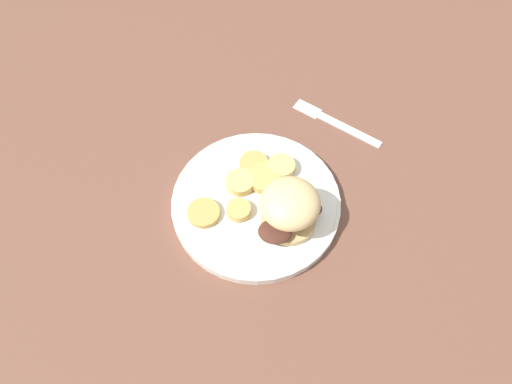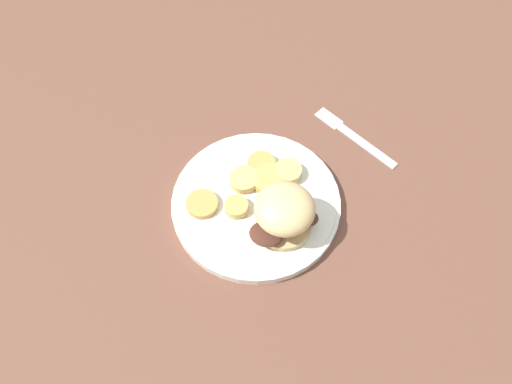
# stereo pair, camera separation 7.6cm
# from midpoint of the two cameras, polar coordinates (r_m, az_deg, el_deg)

# --- Properties ---
(ground_plane) EXTENTS (4.00, 4.00, 0.00)m
(ground_plane) POSITION_cam_midpoint_polar(r_m,az_deg,el_deg) (0.79, -2.72, -1.82)
(ground_plane) COLOR brown
(dinner_plate) EXTENTS (0.27, 0.27, 0.02)m
(dinner_plate) POSITION_cam_midpoint_polar(r_m,az_deg,el_deg) (0.78, -2.75, -1.47)
(dinner_plate) COLOR white
(dinner_plate) RESTS_ON ground_plane
(sandwich) EXTENTS (0.10, 0.09, 0.08)m
(sandwich) POSITION_cam_midpoint_polar(r_m,az_deg,el_deg) (0.72, 0.91, -2.17)
(sandwich) COLOR tan
(sandwich) RESTS_ON dinner_plate
(potato_round_0) EXTENTS (0.05, 0.05, 0.01)m
(potato_round_0) POSITION_cam_midpoint_polar(r_m,az_deg,el_deg) (0.79, -4.59, 0.91)
(potato_round_0) COLOR #DBB766
(potato_round_0) RESTS_ON dinner_plate
(potato_round_1) EXTENTS (0.04, 0.04, 0.01)m
(potato_round_1) POSITION_cam_midpoint_polar(r_m,az_deg,el_deg) (0.76, -4.82, -2.31)
(potato_round_1) COLOR tan
(potato_round_1) RESTS_ON dinner_plate
(potato_round_2) EXTENTS (0.05, 0.05, 0.01)m
(potato_round_2) POSITION_cam_midpoint_polar(r_m,az_deg,el_deg) (0.77, -8.81, -2.60)
(potato_round_2) COLOR tan
(potato_round_2) RESTS_ON dinner_plate
(potato_round_3) EXTENTS (0.05, 0.05, 0.01)m
(potato_round_3) POSITION_cam_midpoint_polar(r_m,az_deg,el_deg) (0.81, -2.93, 3.00)
(potato_round_3) COLOR tan
(potato_round_3) RESTS_ON dinner_plate
(potato_round_4) EXTENTS (0.04, 0.04, 0.02)m
(potato_round_4) POSITION_cam_midpoint_polar(r_m,az_deg,el_deg) (0.80, 0.22, 2.66)
(potato_round_4) COLOR #DBB766
(potato_round_4) RESTS_ON dinner_plate
(potato_round_5) EXTENTS (0.05, 0.05, 0.01)m
(potato_round_5) POSITION_cam_midpoint_polar(r_m,az_deg,el_deg) (0.79, -1.73, 1.40)
(potato_round_5) COLOR tan
(potato_round_5) RESTS_ON dinner_plate
(fork) EXTENTS (0.08, 0.16, 0.00)m
(fork) POSITION_cam_midpoint_polar(r_m,az_deg,el_deg) (0.89, 6.70, 7.69)
(fork) COLOR silver
(fork) RESTS_ON ground_plane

